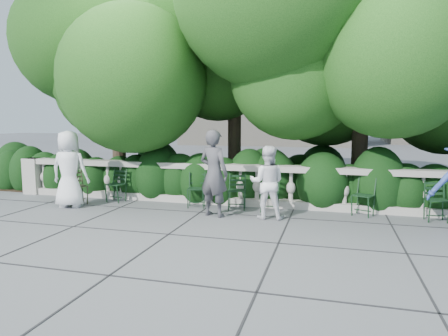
% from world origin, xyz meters
% --- Properties ---
extents(ground, '(90.00, 90.00, 0.00)m').
position_xyz_m(ground, '(0.00, 0.00, 0.00)').
color(ground, '#54565C').
rests_on(ground, ground).
extents(balustrade, '(12.00, 0.44, 1.00)m').
position_xyz_m(balustrade, '(0.00, 1.80, 0.49)').
color(balustrade, '#9E998E').
rests_on(balustrade, ground).
extents(shrub_hedge, '(15.00, 2.60, 1.70)m').
position_xyz_m(shrub_hedge, '(0.00, 3.00, 0.00)').
color(shrub_hedge, black).
rests_on(shrub_hedge, ground).
extents(tree_canopy, '(15.04, 6.52, 6.78)m').
position_xyz_m(tree_canopy, '(0.69, 3.19, 3.96)').
color(tree_canopy, '#3F3023').
rests_on(tree_canopy, ground).
extents(chair_a, '(0.49, 0.53, 0.84)m').
position_xyz_m(chair_a, '(-2.95, 1.21, 0.00)').
color(chair_a, black).
rests_on(chair_a, ground).
extents(chair_b, '(0.53, 0.56, 0.84)m').
position_xyz_m(chair_b, '(-0.73, 1.14, 0.00)').
color(chair_b, black).
rests_on(chair_b, ground).
extents(chair_c, '(0.45, 0.49, 0.84)m').
position_xyz_m(chair_c, '(0.99, 1.16, 0.00)').
color(chair_c, black).
rests_on(chair_c, ground).
extents(chair_d, '(0.51, 0.54, 0.84)m').
position_xyz_m(chair_d, '(0.25, 1.17, 0.00)').
color(chair_d, black).
rests_on(chair_d, ground).
extents(chair_e, '(0.60, 0.62, 0.84)m').
position_xyz_m(chair_e, '(2.94, 1.30, 0.00)').
color(chair_e, black).
rests_on(chair_e, ground).
extents(chair_f, '(0.48, 0.52, 0.84)m').
position_xyz_m(chair_f, '(4.43, 1.18, 0.00)').
color(chair_f, black).
rests_on(chair_f, ground).
extents(chair_weathered, '(0.65, 0.64, 0.84)m').
position_xyz_m(chair_weathered, '(-3.57, 0.74, 0.00)').
color(chair_weathered, black).
rests_on(chair_weathered, ground).
extents(person_businessman, '(0.95, 0.68, 1.82)m').
position_xyz_m(person_businessman, '(-3.66, 0.51, 0.91)').
color(person_businessman, white).
rests_on(person_businessman, ground).
extents(person_woman_grey, '(0.79, 0.64, 1.87)m').
position_xyz_m(person_woman_grey, '(-0.11, 0.56, 0.93)').
color(person_woman_grey, '#424247').
rests_on(person_woman_grey, ground).
extents(person_casual_man, '(0.79, 0.64, 1.54)m').
position_xyz_m(person_casual_man, '(1.03, 0.67, 0.77)').
color(person_casual_man, white).
rests_on(person_casual_man, ground).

